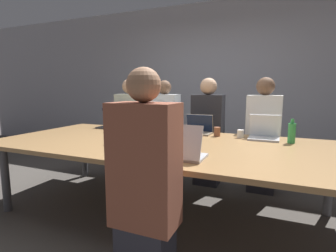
% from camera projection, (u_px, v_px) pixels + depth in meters
% --- Properties ---
extents(ground_plane, '(24.00, 24.00, 0.00)m').
position_uv_depth(ground_plane, '(164.00, 213.00, 2.72)').
color(ground_plane, '#4C4742').
extents(curtain_wall, '(12.00, 0.06, 2.80)m').
position_uv_depth(curtain_wall, '(219.00, 82.00, 4.73)').
color(curtain_wall, '#9999A3').
rests_on(curtain_wall, ground_plane).
extents(conference_table, '(3.44, 1.56, 0.75)m').
position_uv_depth(conference_table, '(164.00, 147.00, 2.62)').
color(conference_table, '#9E7547').
rests_on(conference_table, ground_plane).
extents(laptop_far_center, '(0.32, 0.22, 0.22)m').
position_uv_depth(laptop_far_center, '(199.00, 128.00, 3.10)').
color(laptop_far_center, gray).
rests_on(laptop_far_center, conference_table).
extents(person_far_center, '(0.40, 0.24, 1.41)m').
position_uv_depth(person_far_center, '(208.00, 134.00, 3.46)').
color(person_far_center, '#2D2D38').
rests_on(person_far_center, ground_plane).
extents(cup_far_center, '(0.07, 0.07, 0.10)m').
position_uv_depth(cup_far_center, '(217.00, 132.00, 2.93)').
color(cup_far_center, brown).
rests_on(cup_far_center, conference_table).
extents(bottle_far_center, '(0.07, 0.07, 0.22)m').
position_uv_depth(bottle_far_center, '(174.00, 126.00, 3.07)').
color(bottle_far_center, '#ADD1E0').
rests_on(bottle_far_center, conference_table).
extents(laptop_near_midright, '(0.32, 0.27, 0.27)m').
position_uv_depth(laptop_near_midright, '(183.00, 149.00, 1.98)').
color(laptop_near_midright, '#B7B7BC').
rests_on(laptop_near_midright, conference_table).
extents(person_near_midright, '(0.40, 0.24, 1.40)m').
position_uv_depth(person_near_midright, '(145.00, 189.00, 1.58)').
color(person_near_midright, '#2D2D38').
rests_on(person_near_midright, ground_plane).
extents(cup_near_midright, '(0.08, 0.08, 0.10)m').
position_uv_depth(cup_near_midright, '(156.00, 149.00, 2.11)').
color(cup_near_midright, white).
rests_on(cup_near_midright, conference_table).
extents(bottle_near_midright, '(0.07, 0.07, 0.25)m').
position_uv_depth(bottle_near_midright, '(162.00, 138.00, 2.25)').
color(bottle_near_midright, black).
rests_on(bottle_near_midright, conference_table).
extents(laptop_far_midleft, '(0.36, 0.26, 0.26)m').
position_uv_depth(laptop_far_midleft, '(154.00, 125.00, 3.32)').
color(laptop_far_midleft, '#B7B7BC').
rests_on(laptop_far_midleft, conference_table).
extents(person_far_midleft, '(0.40, 0.24, 1.39)m').
position_uv_depth(person_far_midleft, '(164.00, 131.00, 3.74)').
color(person_far_midleft, '#2D2D38').
rests_on(person_far_midleft, ground_plane).
extents(laptop_far_left, '(0.35, 0.28, 0.27)m').
position_uv_depth(laptop_far_left, '(113.00, 122.00, 3.57)').
color(laptop_far_left, '#333338').
rests_on(laptop_far_left, conference_table).
extents(person_far_left, '(0.40, 0.24, 1.42)m').
position_uv_depth(person_far_left, '(131.00, 128.00, 3.89)').
color(person_far_left, '#2D2D38').
rests_on(person_far_left, ground_plane).
extents(bottle_far_left, '(0.08, 0.08, 0.20)m').
position_uv_depth(bottle_far_left, '(124.00, 124.00, 3.32)').
color(bottle_far_left, '#ADD1E0').
rests_on(bottle_far_left, conference_table).
extents(laptop_far_right, '(0.31, 0.25, 0.26)m').
position_uv_depth(laptop_far_right, '(264.00, 132.00, 2.77)').
color(laptop_far_right, '#B7B7BC').
rests_on(laptop_far_right, conference_table).
extents(person_far_right, '(0.40, 0.24, 1.41)m').
position_uv_depth(person_far_right, '(263.00, 137.00, 3.20)').
color(person_far_right, '#2D2D38').
rests_on(person_far_right, ground_plane).
extents(cup_far_right, '(0.07, 0.07, 0.09)m').
position_uv_depth(cup_far_right, '(241.00, 134.00, 2.84)').
color(cup_far_right, white).
rests_on(cup_far_right, conference_table).
extents(bottle_far_right, '(0.07, 0.07, 0.24)m').
position_uv_depth(bottle_far_right, '(292.00, 133.00, 2.55)').
color(bottle_far_right, green).
rests_on(bottle_far_right, conference_table).
extents(stapler, '(0.09, 0.16, 0.05)m').
position_uv_depth(stapler, '(112.00, 141.00, 2.53)').
color(stapler, black).
rests_on(stapler, conference_table).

